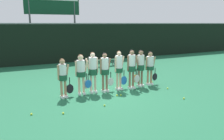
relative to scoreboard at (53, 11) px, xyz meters
name	(u,v)px	position (x,y,z in m)	size (l,w,h in m)	color
ground_plane	(111,91)	(0.71, -9.18, -3.91)	(140.00, 140.00, 0.00)	#216642
fence_windscreen	(67,43)	(0.71, -1.23, -2.40)	(60.00, 0.08, 2.99)	black
scoreboard	(53,11)	(0.00, 0.00, 0.00)	(4.18, 0.15, 4.96)	#515156
bench_courtside	(102,61)	(2.52, -3.80, -3.51)	(2.14, 0.37, 0.46)	#19472D
player_0	(63,75)	(-1.43, -9.19, -2.97)	(0.64, 0.34, 1.61)	tan
player_1	(81,71)	(-0.65, -9.10, -2.88)	(0.67, 0.39, 1.72)	beige
player_2	(93,69)	(-0.13, -9.09, -2.85)	(0.67, 0.39, 1.78)	beige
player_3	(105,69)	(0.40, -9.18, -2.88)	(0.66, 0.38, 1.73)	#8C664C
player_4	(119,67)	(1.10, -9.18, -2.87)	(0.65, 0.35, 1.78)	beige
player_5	(132,66)	(1.71, -9.25, -2.84)	(0.65, 0.37, 1.80)	#8C664C
player_6	(141,65)	(2.26, -9.12, -2.87)	(0.65, 0.36, 1.75)	#8C664C
player_7	(150,65)	(2.83, -9.08, -2.93)	(0.68, 0.40, 1.64)	tan
tennis_ball_0	(152,82)	(3.16, -8.84, -3.88)	(0.07, 0.07, 0.07)	#CCE033
tennis_ball_1	(105,105)	(-0.31, -10.78, -3.88)	(0.06, 0.06, 0.06)	#CCE033
tennis_ball_2	(184,98)	(2.85, -11.44, -3.87)	(0.07, 0.07, 0.07)	#CCE033
tennis_ball_3	(63,113)	(-1.84, -10.85, -3.87)	(0.07, 0.07, 0.07)	#CCE033
tennis_ball_4	(121,95)	(0.77, -10.00, -3.88)	(0.06, 0.06, 0.06)	#CCE033
tennis_ball_5	(168,88)	(3.16, -10.07, -3.87)	(0.07, 0.07, 0.07)	#CCE033
tennis_ball_6	(117,95)	(0.60, -9.97, -3.87)	(0.07, 0.07, 0.07)	#CCE033
tennis_ball_7	(31,114)	(-2.81, -10.48, -3.87)	(0.07, 0.07, 0.07)	#CCE033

